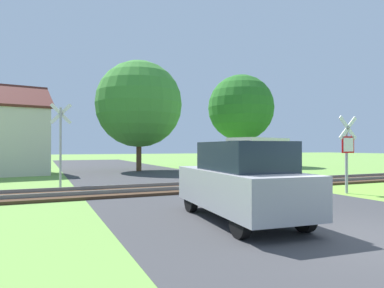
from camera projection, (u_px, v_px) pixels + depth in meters
The scene contains 9 objects.
ground_plane at pixel (362, 237), 6.29m from camera, with size 160.00×160.00×0.00m, color #6B9942.
road_asphalt at pixel (290, 217), 8.12m from camera, with size 8.29×80.00×0.01m, color #38383A.
rail_track at pixel (191, 188), 13.52m from camera, with size 60.00×2.60×0.22m.
stop_sign_near at pixel (347, 149), 12.26m from camera, with size 0.88×0.15×2.79m.
crossing_sign_far at pixel (61, 139), 14.07m from camera, with size 0.86×0.23×3.49m.
tree_far at pixel (241, 108), 30.88m from camera, with size 5.94×5.94×8.20m.
tree_center at pixel (139, 104), 23.93m from camera, with size 6.04×6.04×7.71m.
mail_truck at pixel (257, 154), 21.29m from camera, with size 5.24×3.48×2.24m.
parked_car at pixel (241, 181), 7.68m from camera, with size 1.94×4.11×1.78m.
Camera 1 is at (-5.41, -4.51, 1.66)m, focal length 32.00 mm.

